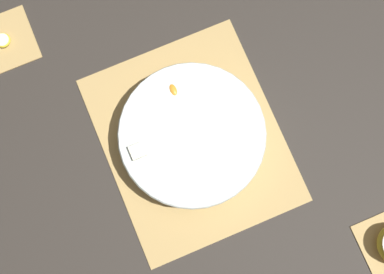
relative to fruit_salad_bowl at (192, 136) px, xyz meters
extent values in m
plane|color=#2D2823|center=(0.00, 0.00, -0.04)|extent=(6.00, 6.00, 0.00)
cube|color=tan|center=(0.00, 0.00, -0.04)|extent=(0.41, 0.34, 0.01)
cube|color=#4C381E|center=(-0.16, 0.00, -0.04)|extent=(0.01, 0.34, 0.00)
cube|color=#4C381E|center=(-0.12, 0.00, -0.04)|extent=(0.01, 0.34, 0.00)
cube|color=#4C381E|center=(-0.08, 0.00, -0.04)|extent=(0.01, 0.34, 0.00)
cube|color=#4C381E|center=(-0.04, 0.00, -0.04)|extent=(0.01, 0.34, 0.00)
cube|color=#4C381E|center=(0.00, 0.00, -0.04)|extent=(0.01, 0.34, 0.00)
cube|color=#4C381E|center=(0.04, 0.00, -0.04)|extent=(0.01, 0.34, 0.00)
cube|color=#4C381E|center=(0.08, 0.00, -0.04)|extent=(0.01, 0.34, 0.00)
cube|color=#4C381E|center=(0.12, 0.00, -0.04)|extent=(0.01, 0.34, 0.00)
cube|color=#4C381E|center=(0.16, 0.00, -0.04)|extent=(0.01, 0.34, 0.00)
cube|color=tan|center=(0.34, 0.28, -0.04)|extent=(0.12, 0.12, 0.01)
cube|color=#4C381E|center=(0.30, 0.28, -0.04)|extent=(0.00, 0.12, 0.00)
cube|color=#4C381E|center=(0.33, 0.28, -0.04)|extent=(0.00, 0.12, 0.00)
cube|color=#4C381E|center=(0.35, 0.28, -0.04)|extent=(0.00, 0.12, 0.00)
cylinder|color=silver|center=(0.00, 0.00, 0.00)|extent=(0.28, 0.28, 0.06)
torus|color=silver|center=(0.00, 0.00, 0.02)|extent=(0.28, 0.28, 0.01)
cylinder|color=#F7EFC6|center=(0.00, -0.09, 0.00)|extent=(0.03, 0.03, 0.01)
cylinder|color=#F7EFC6|center=(0.03, -0.11, 0.00)|extent=(0.03, 0.03, 0.01)
cylinder|color=#F7EFC6|center=(0.00, -0.05, 0.01)|extent=(0.03, 0.03, 0.01)
cylinder|color=#F7EFC6|center=(0.05, -0.10, 0.02)|extent=(0.03, 0.03, 0.01)
cylinder|color=#F7EFC6|center=(-0.02, 0.08, 0.00)|extent=(0.03, 0.03, 0.01)
cylinder|color=#F7EFC6|center=(-0.08, -0.05, -0.02)|extent=(0.03, 0.03, 0.01)
cube|color=#EFEACC|center=(0.09, 0.05, 0.00)|extent=(0.02, 0.02, 0.02)
cube|color=#EFEACC|center=(0.01, 0.02, 0.00)|extent=(0.03, 0.03, 0.03)
cube|color=#EFEACC|center=(-0.08, 0.00, 0.00)|extent=(0.02, 0.02, 0.02)
cube|color=#EFEACC|center=(0.09, -0.02, -0.01)|extent=(0.03, 0.03, 0.03)
cube|color=#EFEACC|center=(0.05, 0.10, 0.01)|extent=(0.03, 0.03, 0.03)
cube|color=#EFEACC|center=(-0.04, -0.10, 0.00)|extent=(0.03, 0.03, 0.03)
cube|color=#EFEACC|center=(-0.11, 0.02, -0.02)|extent=(0.03, 0.03, 0.03)
cube|color=#EFEACC|center=(0.07, -0.09, 0.00)|extent=(0.02, 0.02, 0.02)
cube|color=#EFEACC|center=(-0.01, 0.05, -0.01)|extent=(0.03, 0.03, 0.03)
cube|color=#EFEACC|center=(-0.05, 0.07, -0.02)|extent=(0.03, 0.03, 0.03)
cube|color=#EFEACC|center=(0.04, -0.05, -0.02)|extent=(0.03, 0.03, 0.03)
cube|color=#EFEACC|center=(0.02, -0.09, -0.02)|extent=(0.03, 0.03, 0.03)
cube|color=#EFEACC|center=(0.06, 0.07, 0.01)|extent=(0.02, 0.02, 0.02)
cube|color=#EFEACC|center=(0.01, 0.11, 0.02)|extent=(0.03, 0.03, 0.03)
ellipsoid|color=orange|center=(-0.03, -0.02, -0.01)|extent=(0.03, 0.01, 0.01)
ellipsoid|color=orange|center=(-0.09, 0.05, -0.02)|extent=(0.03, 0.02, 0.01)
ellipsoid|color=red|center=(-0.10, -0.02, 0.01)|extent=(0.03, 0.02, 0.01)
ellipsoid|color=orange|center=(0.09, 0.00, 0.02)|extent=(0.03, 0.02, 0.01)
ellipsoid|color=red|center=(-0.05, -0.01, 0.01)|extent=(0.03, 0.02, 0.02)
ellipsoid|color=orange|center=(-0.02, -0.07, 0.00)|extent=(0.04, 0.02, 0.02)
cylinder|color=#F7EFC6|center=(0.34, 0.28, -0.03)|extent=(0.03, 0.03, 0.01)
torus|color=yellow|center=(0.34, 0.28, -0.03)|extent=(0.03, 0.03, 0.01)
camera|label=1|loc=(-0.17, 0.07, 1.02)|focal=50.00mm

